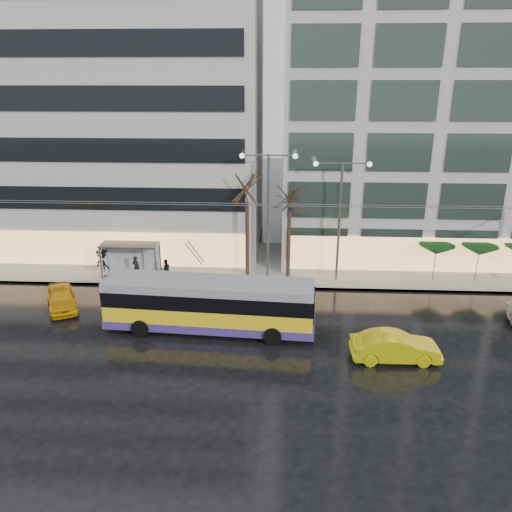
# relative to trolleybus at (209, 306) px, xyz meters

# --- Properties ---
(ground) EXTENTS (140.00, 140.00, 0.00)m
(ground) POSITION_rel_trolleybus_xyz_m (1.12, -2.81, -1.52)
(ground) COLOR black
(ground) RESTS_ON ground
(sidewalk) EXTENTS (80.00, 10.00, 0.15)m
(sidewalk) POSITION_rel_trolleybus_xyz_m (3.12, 11.19, -1.44)
(sidewalk) COLOR gray
(sidewalk) RESTS_ON ground
(kerb) EXTENTS (80.00, 0.10, 0.15)m
(kerb) POSITION_rel_trolleybus_xyz_m (3.12, 6.24, -1.44)
(kerb) COLOR slate
(kerb) RESTS_ON ground
(building_left) EXTENTS (34.00, 14.00, 22.00)m
(building_left) POSITION_rel_trolleybus_xyz_m (-14.88, 16.19, 9.63)
(building_left) COLOR #BBB9B3
(building_left) RESTS_ON sidewalk
(building_right) EXTENTS (32.00, 14.00, 25.00)m
(building_right) POSITION_rel_trolleybus_xyz_m (20.12, 16.19, 11.13)
(building_right) COLOR #BBB9B3
(building_right) RESTS_ON sidewalk
(trolleybus) EXTENTS (12.22, 5.08, 5.60)m
(trolleybus) POSITION_rel_trolleybus_xyz_m (0.00, 0.00, 0.00)
(trolleybus) COLOR yellow
(trolleybus) RESTS_ON ground
(catenary) EXTENTS (42.24, 5.12, 7.00)m
(catenary) POSITION_rel_trolleybus_xyz_m (2.12, 5.13, 2.74)
(catenary) COLOR #595B60
(catenary) RESTS_ON ground
(bus_shelter) EXTENTS (4.20, 1.60, 2.51)m
(bus_shelter) POSITION_rel_trolleybus_xyz_m (-7.26, 7.88, 0.44)
(bus_shelter) COLOR #595B60
(bus_shelter) RESTS_ON sidewalk
(street_lamp_near) EXTENTS (3.96, 0.36, 9.03)m
(street_lamp_near) POSITION_rel_trolleybus_xyz_m (3.12, 7.99, 4.47)
(street_lamp_near) COLOR #595B60
(street_lamp_near) RESTS_ON sidewalk
(street_lamp_far) EXTENTS (3.96, 0.36, 8.53)m
(street_lamp_far) POSITION_rel_trolleybus_xyz_m (8.12, 7.99, 4.20)
(street_lamp_far) COLOR #595B60
(street_lamp_far) RESTS_ON sidewalk
(tree_a) EXTENTS (3.20, 3.20, 8.40)m
(tree_a) POSITION_rel_trolleybus_xyz_m (1.62, 8.19, 5.57)
(tree_a) COLOR black
(tree_a) RESTS_ON sidewalk
(tree_b) EXTENTS (3.20, 3.20, 7.70)m
(tree_b) POSITION_rel_trolleybus_xyz_m (4.62, 8.39, 4.88)
(tree_b) COLOR black
(tree_b) RESTS_ON sidewalk
(parasol_a) EXTENTS (2.50, 2.50, 2.65)m
(parasol_a) POSITION_rel_trolleybus_xyz_m (15.12, 8.19, 0.93)
(parasol_a) COLOR #595B60
(parasol_a) RESTS_ON sidewalk
(parasol_b) EXTENTS (2.50, 2.50, 2.65)m
(parasol_b) POSITION_rel_trolleybus_xyz_m (18.12, 8.19, 0.93)
(parasol_b) COLOR #595B60
(parasol_b) RESTS_ON sidewalk
(taxi_a) EXTENTS (3.47, 4.52, 1.44)m
(taxi_a) POSITION_rel_trolleybus_xyz_m (-9.90, 2.40, -0.80)
(taxi_a) COLOR #DB9C0B
(taxi_a) RESTS_ON ground
(taxi_b) EXTENTS (4.65, 1.75, 1.52)m
(taxi_b) POSITION_rel_trolleybus_xyz_m (10.12, -2.79, -0.76)
(taxi_b) COLOR #D5CA0B
(taxi_b) RESTS_ON ground
(pedestrian_a) EXTENTS (1.24, 1.25, 2.19)m
(pedestrian_a) POSITION_rel_trolleybus_xyz_m (-6.43, 7.34, 0.08)
(pedestrian_a) COLOR black
(pedestrian_a) RESTS_ON sidewalk
(pedestrian_b) EXTENTS (0.91, 0.82, 1.53)m
(pedestrian_b) POSITION_rel_trolleybus_xyz_m (-4.24, 7.27, -0.60)
(pedestrian_b) COLOR black
(pedestrian_b) RESTS_ON sidewalk
(pedestrian_c) EXTENTS (1.42, 1.20, 2.11)m
(pedestrian_c) POSITION_rel_trolleybus_xyz_m (-8.97, 7.56, -0.23)
(pedestrian_c) COLOR black
(pedestrian_c) RESTS_ON sidewalk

